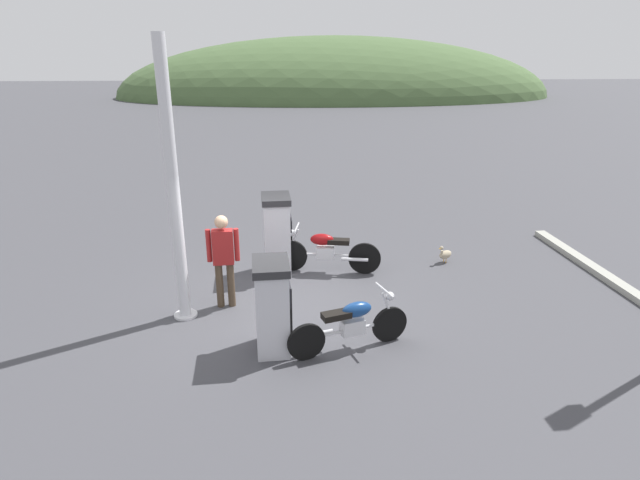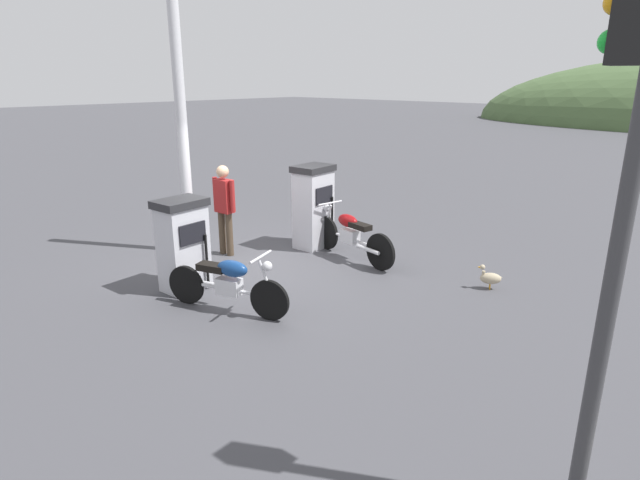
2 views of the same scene
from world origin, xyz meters
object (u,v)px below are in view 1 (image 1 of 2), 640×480
(motorcycle_near_pump, at_px, (351,323))
(canopy_support_pole, at_px, (174,192))
(motorcycle_far_pump, at_px, (326,250))
(attendant_person, at_px, (223,255))
(wandering_duck, at_px, (445,254))
(fuel_pump_near, at_px, (272,306))
(fuel_pump_far, at_px, (277,234))

(motorcycle_near_pump, bearing_deg, canopy_support_pole, 156.27)
(motorcycle_far_pump, height_order, attendant_person, attendant_person)
(motorcycle_near_pump, xyz_separation_m, attendant_person, (-2.10, 1.57, 0.53))
(motorcycle_near_pump, relative_size, attendant_person, 1.11)
(attendant_person, xyz_separation_m, wandering_duck, (4.49, 1.78, -0.79))
(motorcycle_near_pump, xyz_separation_m, canopy_support_pole, (-2.77, 1.22, 1.78))
(motorcycle_far_pump, bearing_deg, canopy_support_pole, -145.37)
(fuel_pump_near, xyz_separation_m, canopy_support_pole, (-1.57, 1.15, 1.49))
(fuel_pump_near, height_order, motorcycle_far_pump, fuel_pump_near)
(wandering_duck, distance_m, canopy_support_pole, 5.95)
(wandering_duck, relative_size, canopy_support_pole, 0.09)
(fuel_pump_near, xyz_separation_m, motorcycle_near_pump, (1.20, -0.07, -0.29))
(fuel_pump_near, xyz_separation_m, motorcycle_far_pump, (1.00, 2.92, -0.27))
(fuel_pump_far, bearing_deg, wandering_duck, 4.87)
(fuel_pump_far, xyz_separation_m, motorcycle_far_pump, (1.00, -0.05, -0.35))
(attendant_person, relative_size, canopy_support_pole, 0.37)
(motorcycle_far_pump, relative_size, wandering_duck, 5.29)
(attendant_person, distance_m, wandering_duck, 4.89)
(motorcycle_near_pump, height_order, canopy_support_pole, canopy_support_pole)
(canopy_support_pole, bearing_deg, fuel_pump_near, -36.21)
(fuel_pump_near, bearing_deg, motorcycle_far_pump, 71.13)
(fuel_pump_near, height_order, canopy_support_pole, canopy_support_pole)
(attendant_person, bearing_deg, wandering_duck, 21.67)
(fuel_pump_far, height_order, motorcycle_near_pump, fuel_pump_far)
(fuel_pump_far, distance_m, motorcycle_near_pump, 3.29)
(fuel_pump_far, xyz_separation_m, canopy_support_pole, (-1.57, -1.83, 1.41))
(motorcycle_far_pump, relative_size, attendant_person, 1.26)
(fuel_pump_near, relative_size, wandering_duck, 3.60)
(fuel_pump_far, bearing_deg, canopy_support_pole, -130.64)
(fuel_pump_near, bearing_deg, canopy_support_pole, 143.79)
(motorcycle_far_pump, xyz_separation_m, wandering_duck, (2.59, 0.36, -0.28))
(attendant_person, bearing_deg, motorcycle_far_pump, 36.93)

